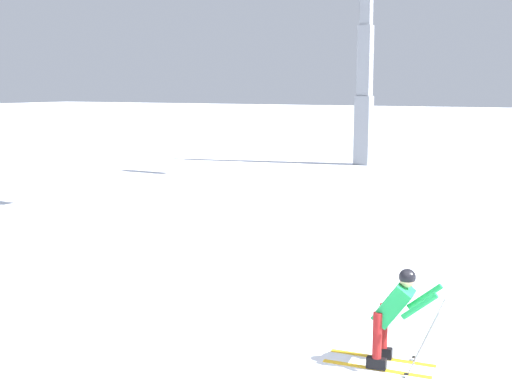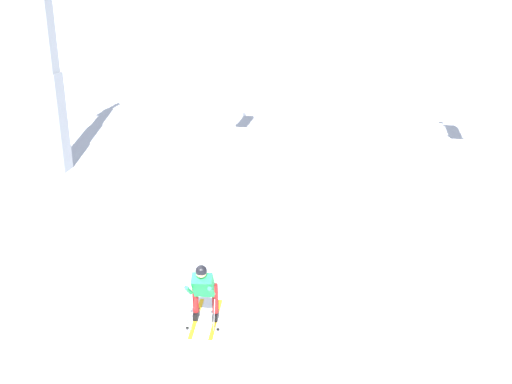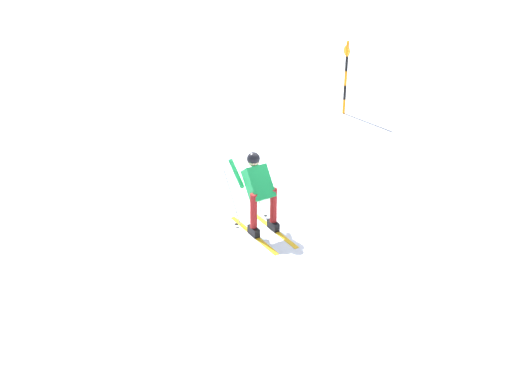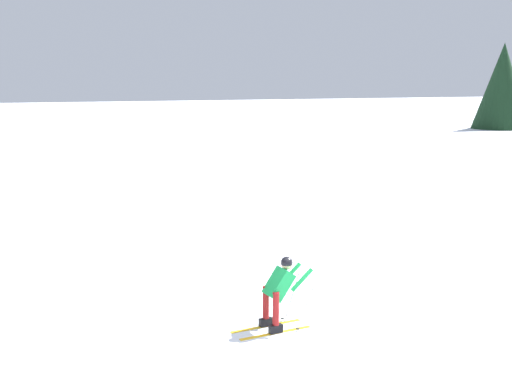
{
  "view_description": "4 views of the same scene",
  "coord_description": "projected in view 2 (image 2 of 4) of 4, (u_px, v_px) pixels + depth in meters",
  "views": [
    {
      "loc": [
        -8.01,
        -2.12,
        4.0
      ],
      "look_at": [
        0.8,
        2.59,
        2.43
      ],
      "focal_mm": 47.1,
      "sensor_mm": 36.0,
      "label": 1
    },
    {
      "loc": [
        4.08,
        -10.26,
        7.21
      ],
      "look_at": [
        1.82,
        2.32,
        2.34
      ],
      "focal_mm": 43.02,
      "sensor_mm": 36.0,
      "label": 2
    },
    {
      "loc": [
        5.73,
        10.22,
        6.18
      ],
      "look_at": [
        1.79,
        1.94,
        1.57
      ],
      "focal_mm": 46.91,
      "sensor_mm": 36.0,
      "label": 3
    },
    {
      "loc": [
        -10.76,
        5.63,
        5.0
      ],
      "look_at": [
        1.98,
        0.61,
        2.65
      ],
      "focal_mm": 47.11,
      "sensor_mm": 36.0,
      "label": 4
    }
  ],
  "objects": [
    {
      "name": "lift_tower_near",
      "position": [
        45.0,
        38.0,
        20.68
      ],
      "size": [
        0.67,
        2.65,
        11.16
      ],
      "color": "gray",
      "rests_on": "ground_plane"
    },
    {
      "name": "skier_carving_main",
      "position": [
        203.0,
        288.0,
        12.64
      ],
      "size": [
        0.76,
        1.7,
        1.61
      ],
      "color": "yellow",
      "rests_on": "ground_plane"
    },
    {
      "name": "ground_plane",
      "position": [
        150.0,
        331.0,
        12.68
      ],
      "size": [
        260.0,
        260.0,
        0.0
      ],
      "primitive_type": "plane",
      "color": "white"
    }
  ]
}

